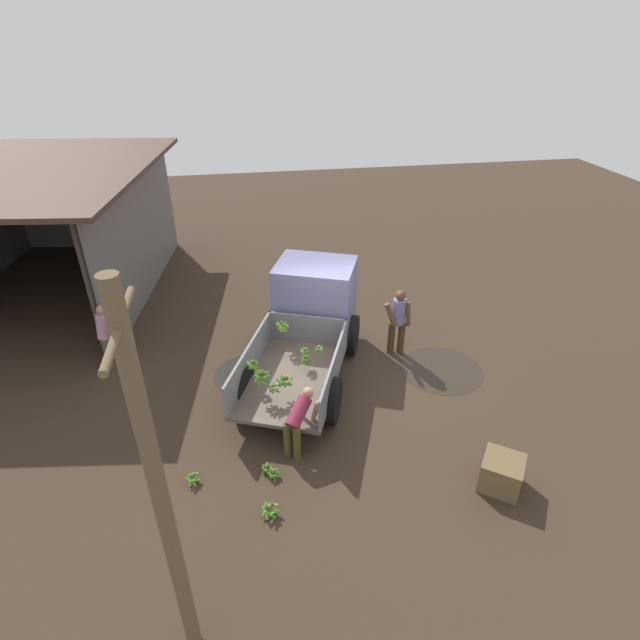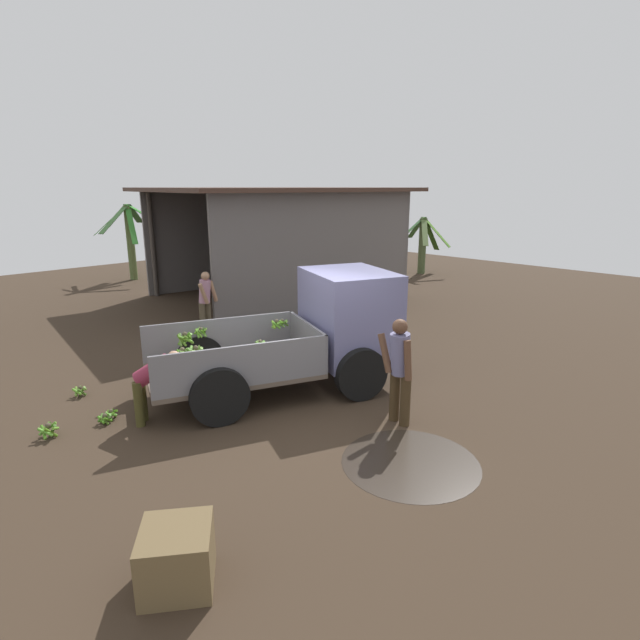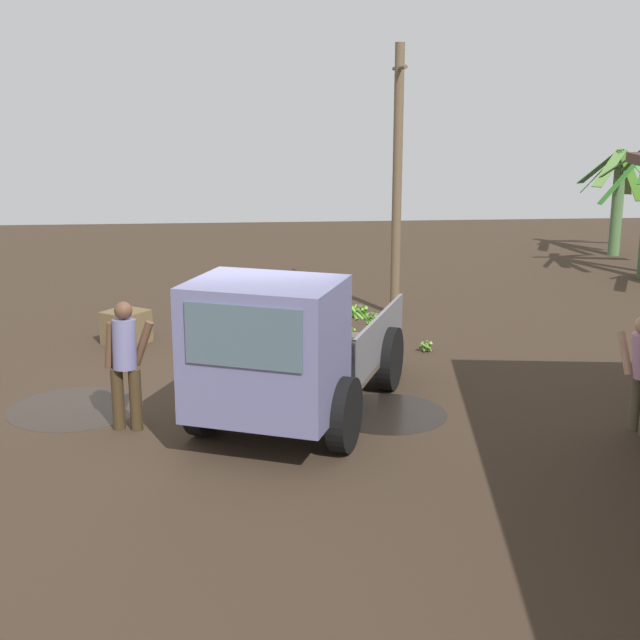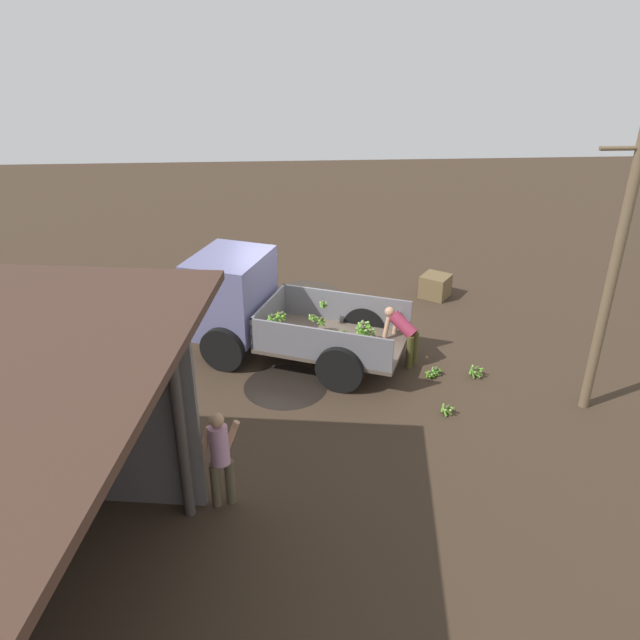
{
  "view_description": "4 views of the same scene",
  "coord_description": "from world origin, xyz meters",
  "px_view_note": "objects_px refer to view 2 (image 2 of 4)",
  "views": [
    {
      "loc": [
        -8.72,
        1.9,
        6.7
      ],
      "look_at": [
        0.63,
        0.27,
        1.07
      ],
      "focal_mm": 28.0,
      "sensor_mm": 36.0,
      "label": 1
    },
    {
      "loc": [
        -5.27,
        -5.73,
        3.58
      ],
      "look_at": [
        0.38,
        -0.01,
        1.41
      ],
      "focal_mm": 28.0,
      "sensor_mm": 36.0,
      "label": 2
    },
    {
      "loc": [
        11.58,
        0.07,
        4.25
      ],
      "look_at": [
        1.01,
        0.93,
        1.51
      ],
      "focal_mm": 50.0,
      "sensor_mm": 36.0,
      "label": 3
    },
    {
      "loc": [
        0.27,
        12.1,
        6.53
      ],
      "look_at": [
        -0.38,
        1.48,
        1.2
      ],
      "focal_mm": 35.0,
      "sensor_mm": 36.0,
      "label": 4
    }
  ],
  "objects_px": {
    "banana_bunch_on_ground_1": "(111,413)",
    "wooden_crate_0": "(177,557)",
    "person_worker_loading": "(153,380)",
    "banana_bunch_on_ground_0": "(80,390)",
    "person_foreground_visitor": "(400,367)",
    "person_bystander_near_shed": "(205,298)",
    "banana_bunch_on_ground_3": "(105,418)",
    "cargo_truck": "(326,327)",
    "banana_bunch_on_ground_2": "(49,429)"
  },
  "relations": [
    {
      "from": "person_worker_loading",
      "to": "banana_bunch_on_ground_0",
      "type": "xyz_separation_m",
      "value": [
        -0.48,
        1.87,
        -0.59
      ]
    },
    {
      "from": "person_worker_loading",
      "to": "banana_bunch_on_ground_0",
      "type": "bearing_deg",
      "value": 144.07
    },
    {
      "from": "person_foreground_visitor",
      "to": "wooden_crate_0",
      "type": "xyz_separation_m",
      "value": [
        -4.09,
        -0.55,
        -0.65
      ]
    },
    {
      "from": "person_worker_loading",
      "to": "banana_bunch_on_ground_0",
      "type": "relative_size",
      "value": 4.55
    },
    {
      "from": "banana_bunch_on_ground_0",
      "to": "banana_bunch_on_ground_3",
      "type": "relative_size",
      "value": 1.14
    },
    {
      "from": "person_foreground_visitor",
      "to": "banana_bunch_on_ground_2",
      "type": "bearing_deg",
      "value": -30.69
    },
    {
      "from": "person_foreground_visitor",
      "to": "banana_bunch_on_ground_0",
      "type": "distance_m",
      "value": 5.58
    },
    {
      "from": "cargo_truck",
      "to": "banana_bunch_on_ground_3",
      "type": "relative_size",
      "value": 20.83
    },
    {
      "from": "person_foreground_visitor",
      "to": "banana_bunch_on_ground_0",
      "type": "xyz_separation_m",
      "value": [
        -3.15,
        4.53,
        -0.82
      ]
    },
    {
      "from": "person_worker_loading",
      "to": "cargo_truck",
      "type": "bearing_deg",
      "value": 26.48
    },
    {
      "from": "person_bystander_near_shed",
      "to": "banana_bunch_on_ground_1",
      "type": "xyz_separation_m",
      "value": [
        -3.8,
        -3.22,
        -0.76
      ]
    },
    {
      "from": "person_foreground_visitor",
      "to": "person_bystander_near_shed",
      "type": "xyz_separation_m",
      "value": [
        0.67,
        6.5,
        -0.08
      ]
    },
    {
      "from": "banana_bunch_on_ground_1",
      "to": "cargo_truck",
      "type": "bearing_deg",
      "value": -20.9
    },
    {
      "from": "cargo_truck",
      "to": "banana_bunch_on_ground_2",
      "type": "bearing_deg",
      "value": -175.3
    },
    {
      "from": "cargo_truck",
      "to": "person_bystander_near_shed",
      "type": "relative_size",
      "value": 3.04
    },
    {
      "from": "banana_bunch_on_ground_0",
      "to": "banana_bunch_on_ground_3",
      "type": "xyz_separation_m",
      "value": [
        -0.11,
        -1.36,
        -0.02
      ]
    },
    {
      "from": "banana_bunch_on_ground_1",
      "to": "banana_bunch_on_ground_3",
      "type": "relative_size",
      "value": 0.91
    },
    {
      "from": "person_worker_loading",
      "to": "banana_bunch_on_ground_0",
      "type": "distance_m",
      "value": 2.02
    },
    {
      "from": "cargo_truck",
      "to": "banana_bunch_on_ground_0",
      "type": "relative_size",
      "value": 18.21
    },
    {
      "from": "person_bystander_near_shed",
      "to": "banana_bunch_on_ground_3",
      "type": "relative_size",
      "value": 6.85
    },
    {
      "from": "person_foreground_visitor",
      "to": "banana_bunch_on_ground_3",
      "type": "bearing_deg",
      "value": -35.52
    },
    {
      "from": "person_foreground_visitor",
      "to": "person_worker_loading",
      "type": "xyz_separation_m",
      "value": [
        -2.67,
        2.66,
        -0.23
      ]
    },
    {
      "from": "banana_bunch_on_ground_3",
      "to": "banana_bunch_on_ground_2",
      "type": "bearing_deg",
      "value": 170.25
    },
    {
      "from": "banana_bunch_on_ground_3",
      "to": "banana_bunch_on_ground_1",
      "type": "bearing_deg",
      "value": 37.58
    },
    {
      "from": "cargo_truck",
      "to": "person_worker_loading",
      "type": "xyz_separation_m",
      "value": [
        -3.05,
        0.72,
        -0.39
      ]
    },
    {
      "from": "person_bystander_near_shed",
      "to": "banana_bunch_on_ground_3",
      "type": "height_order",
      "value": "person_bystander_near_shed"
    },
    {
      "from": "person_worker_loading",
      "to": "banana_bunch_on_ground_3",
      "type": "height_order",
      "value": "person_worker_loading"
    },
    {
      "from": "person_worker_loading",
      "to": "banana_bunch_on_ground_2",
      "type": "bearing_deg",
      "value": -165.84
    },
    {
      "from": "person_bystander_near_shed",
      "to": "cargo_truck",
      "type": "bearing_deg",
      "value": -18.02
    },
    {
      "from": "person_foreground_visitor",
      "to": "person_worker_loading",
      "type": "height_order",
      "value": "person_foreground_visitor"
    },
    {
      "from": "person_bystander_near_shed",
      "to": "banana_bunch_on_ground_2",
      "type": "height_order",
      "value": "person_bystander_near_shed"
    },
    {
      "from": "person_bystander_near_shed",
      "to": "banana_bunch_on_ground_2",
      "type": "xyz_separation_m",
      "value": [
        -4.7,
        -3.19,
        -0.72
      ]
    },
    {
      "from": "person_bystander_near_shed",
      "to": "wooden_crate_0",
      "type": "bearing_deg",
      "value": -48.35
    },
    {
      "from": "person_foreground_visitor",
      "to": "banana_bunch_on_ground_3",
      "type": "xyz_separation_m",
      "value": [
        -3.26,
        3.18,
        -0.84
      ]
    },
    {
      "from": "person_worker_loading",
      "to": "banana_bunch_on_ground_1",
      "type": "relative_size",
      "value": 5.69
    },
    {
      "from": "banana_bunch_on_ground_0",
      "to": "banana_bunch_on_ground_2",
      "type": "xyz_separation_m",
      "value": [
        -0.88,
        -1.23,
        0.02
      ]
    },
    {
      "from": "cargo_truck",
      "to": "banana_bunch_on_ground_3",
      "type": "bearing_deg",
      "value": -176.8
    },
    {
      "from": "banana_bunch_on_ground_0",
      "to": "wooden_crate_0",
      "type": "distance_m",
      "value": 5.17
    },
    {
      "from": "banana_bunch_on_ground_2",
      "to": "banana_bunch_on_ground_3",
      "type": "height_order",
      "value": "banana_bunch_on_ground_2"
    },
    {
      "from": "banana_bunch_on_ground_1",
      "to": "wooden_crate_0",
      "type": "height_order",
      "value": "wooden_crate_0"
    },
    {
      "from": "banana_bunch_on_ground_1",
      "to": "banana_bunch_on_ground_2",
      "type": "relative_size",
      "value": 0.66
    },
    {
      "from": "person_foreground_visitor",
      "to": "cargo_truck",
      "type": "bearing_deg",
      "value": -92.3
    },
    {
      "from": "banana_bunch_on_ground_1",
      "to": "banana_bunch_on_ground_2",
      "type": "bearing_deg",
      "value": 178.35
    },
    {
      "from": "banana_bunch_on_ground_1",
      "to": "wooden_crate_0",
      "type": "relative_size",
      "value": 0.32
    },
    {
      "from": "person_foreground_visitor",
      "to": "banana_bunch_on_ground_2",
      "type": "distance_m",
      "value": 5.27
    },
    {
      "from": "person_foreground_visitor",
      "to": "banana_bunch_on_ground_0",
      "type": "relative_size",
      "value": 6.57
    },
    {
      "from": "person_foreground_visitor",
      "to": "banana_bunch_on_ground_1",
      "type": "distance_m",
      "value": 4.61
    },
    {
      "from": "banana_bunch_on_ground_1",
      "to": "banana_bunch_on_ground_0",
      "type": "bearing_deg",
      "value": 91.04
    },
    {
      "from": "wooden_crate_0",
      "to": "banana_bunch_on_ground_3",
      "type": "bearing_deg",
      "value": 77.53
    },
    {
      "from": "banana_bunch_on_ground_3",
      "to": "person_worker_loading",
      "type": "bearing_deg",
      "value": -41.05
    }
  ]
}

